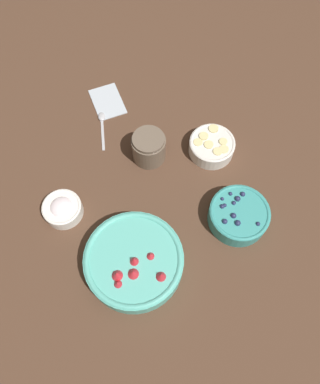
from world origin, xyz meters
The scene contains 8 objects.
ground_plane centered at (0.00, 0.00, 0.00)m, with size 4.00×4.00×0.00m, color #4C3323.
bowl_strawberries centered at (0.15, -0.19, 0.04)m, with size 0.25×0.25×0.08m.
bowl_blueberries centered at (0.27, 0.09, 0.03)m, with size 0.16×0.16×0.06m.
bowl_bananas centered at (0.08, 0.21, 0.03)m, with size 0.13×0.13×0.05m.
bowl_cream centered at (-0.10, -0.21, 0.03)m, with size 0.11×0.11×0.05m.
jar_chocolate centered at (-0.05, 0.08, 0.04)m, with size 0.10×0.10×0.09m.
napkin centered at (-0.28, 0.15, 0.00)m, with size 0.16×0.14×0.01m.
spoon centered at (-0.23, 0.07, 0.00)m, with size 0.11×0.10×0.01m.
Camera 1 is at (0.36, -0.33, 0.96)m, focal length 35.00 mm.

